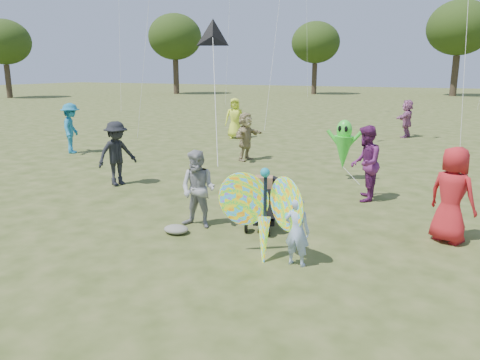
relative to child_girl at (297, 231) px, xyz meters
name	(u,v)px	position (x,y,z in m)	size (l,w,h in m)	color
ground	(211,266)	(-1.24, -0.64, -0.58)	(160.00, 160.00, 0.00)	#51592B
child_girl	(297,231)	(0.00, 0.00, 0.00)	(0.42, 0.28, 1.16)	#A0B8E2
adult_man	(198,189)	(-2.41, 0.95, 0.21)	(0.77, 0.60, 1.58)	#97989D
grey_bag	(176,229)	(-2.62, 0.43, -0.50)	(0.50, 0.41, 0.16)	gray
crowd_a	(452,195)	(2.20, 2.25, 0.32)	(0.87, 0.57, 1.79)	red
crowd_b	(117,153)	(-6.23, 3.06, 0.30)	(1.14, 0.65, 1.76)	black
crowd_d	(246,136)	(-4.55, 7.83, 0.26)	(1.56, 0.50, 1.68)	tan
crowd_e	(365,163)	(0.21, 4.41, 0.34)	(0.89, 0.70, 1.84)	#67225E
crowd_g	(235,118)	(-7.26, 12.49, 0.34)	(0.90, 0.59, 1.84)	#DCF038
crowd_i	(71,128)	(-11.11, 6.30, 0.37)	(1.22, 0.70, 1.89)	teal
crowd_j	(407,119)	(-0.15, 16.21, 0.30)	(1.62, 0.52, 1.75)	#A96091
jogging_stroller	(266,199)	(-1.16, 1.46, 0.03)	(0.73, 1.13, 1.09)	black
butterfly_kite	(264,214)	(-0.59, 0.03, 0.21)	(1.74, 0.75, 1.76)	red
delta_kite_rig	(213,38)	(-2.97, 2.67, 3.23)	(1.43, 1.95, 2.98)	black
alien_kite	(343,147)	(-0.78, 6.34, 0.39)	(1.12, 0.69, 1.74)	#3ADF34
tree_line	(476,28)	(2.43, 44.35, 6.28)	(91.78, 33.60, 10.79)	#3A2D21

